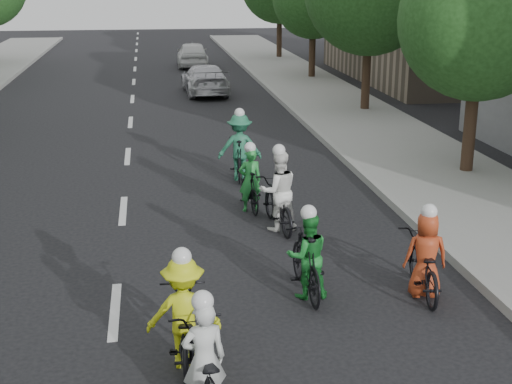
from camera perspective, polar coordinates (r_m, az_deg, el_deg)
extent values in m
plane|color=black|center=(11.51, -11.22, -9.31)|extent=(120.00, 120.00, 0.00)
cube|color=gray|center=(22.17, 10.92, 3.77)|extent=(4.00, 80.00, 0.15)
cube|color=#999993|center=(21.60, 6.03, 3.68)|extent=(0.18, 80.00, 0.18)
cylinder|color=black|center=(19.18, 16.70, 4.56)|extent=(0.32, 0.32, 2.27)
sphere|color=#1C4216|center=(18.81, 17.45, 13.02)|extent=(4.00, 4.00, 4.00)
cylinder|color=black|center=(27.44, 8.78, 8.87)|extent=(0.32, 0.32, 2.48)
cylinder|color=black|center=(36.07, 4.51, 10.77)|extent=(0.32, 0.32, 2.27)
cylinder|color=black|center=(44.83, 1.87, 12.16)|extent=(0.32, 0.32, 2.48)
imported|color=black|center=(12.01, 13.19, -5.73)|extent=(0.90, 1.94, 0.98)
imported|color=#AF3C1C|center=(11.84, 13.44, -4.91)|extent=(0.76, 0.55, 1.43)
sphere|color=silver|center=(11.59, 13.69, -1.53)|extent=(0.26, 0.26, 0.26)
imported|color=black|center=(18.24, -1.34, 2.73)|extent=(0.72, 1.84, 1.08)
imported|color=#25704E|center=(18.07, -1.31, 3.61)|extent=(1.17, 0.76, 1.70)
sphere|color=silver|center=(17.88, -1.33, 6.32)|extent=(0.26, 0.26, 0.26)
imported|color=black|center=(14.66, 1.73, -1.03)|extent=(0.86, 1.96, 1.00)
imported|color=white|center=(14.47, 1.82, 0.08)|extent=(0.86, 0.71, 1.65)
sphere|color=silver|center=(14.25, 1.85, 3.34)|extent=(0.26, 0.26, 0.26)
imported|color=black|center=(15.82, -0.53, 0.19)|extent=(0.59, 1.57, 0.92)
imported|color=green|center=(15.66, -0.48, 0.96)|extent=(0.55, 0.39, 1.42)
sphere|color=silver|center=(15.47, -0.48, 3.56)|extent=(0.26, 0.26, 0.26)
imported|color=black|center=(9.81, -5.80, -10.83)|extent=(0.71, 1.84, 0.95)
imported|color=#CFDA18|center=(9.59, -5.82, -9.56)|extent=(1.02, 0.61, 1.54)
sphere|color=silver|center=(9.26, -5.97, -5.20)|extent=(0.26, 0.26, 0.26)
imported|color=black|center=(11.67, 4.03, -5.67)|extent=(0.55, 1.83, 1.09)
imported|color=#1C822F|center=(11.52, 4.15, -5.11)|extent=(0.70, 0.55, 1.42)
sphere|color=silver|center=(11.27, 4.23, -1.67)|extent=(0.26, 0.26, 0.26)
imported|color=black|center=(8.79, -4.20, -14.19)|extent=(0.87, 1.96, 0.99)
imported|color=silver|center=(8.58, -4.18, -13.22)|extent=(0.57, 0.41, 1.46)
sphere|color=silver|center=(8.23, -4.30, -8.71)|extent=(0.26, 0.26, 0.26)
imported|color=silver|center=(31.61, -4.11, 8.99)|extent=(1.97, 4.49, 1.28)
imported|color=white|center=(41.14, -5.11, 10.93)|extent=(1.79, 4.22, 1.42)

